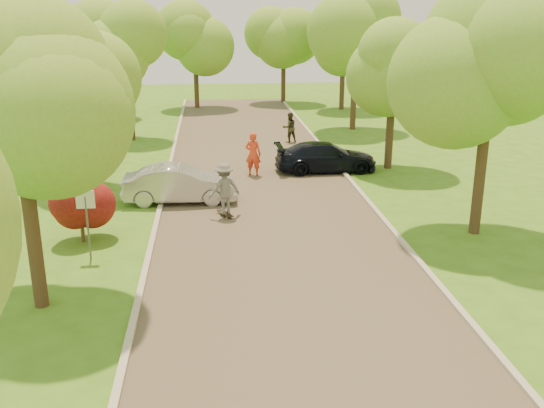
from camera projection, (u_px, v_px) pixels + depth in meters
name	position (u px, v px, depth m)	size (l,w,h in m)	color
ground	(298.00, 311.00, 15.26)	(100.00, 100.00, 0.00)	#3F6F1A
road	(267.00, 211.00, 22.84)	(8.00, 60.00, 0.01)	#4C4438
curb_left	(159.00, 213.00, 22.43)	(0.18, 60.00, 0.12)	#B2AD9E
curb_right	(372.00, 206.00, 23.22)	(0.18, 60.00, 0.12)	#B2AD9E
street_sign	(86.00, 210.00, 18.01)	(0.55, 0.06, 2.17)	#59595E
red_shrub	(80.00, 210.00, 19.52)	(1.70, 1.70, 1.95)	#382619
tree_l_mida	(25.00, 104.00, 14.01)	(4.71, 4.60, 7.39)	#382619
tree_l_midb	(91.00, 79.00, 24.56)	(4.30, 4.20, 6.62)	#382619
tree_l_far	(130.00, 43.00, 33.81)	(4.92, 4.80, 7.79)	#382619
tree_r_mida	(498.00, 67.00, 19.00)	(5.13, 5.00, 7.95)	#382619
tree_r_midb	(398.00, 64.00, 27.68)	(4.51, 4.40, 7.01)	#382619
tree_r_far	(360.00, 34.00, 36.92)	(5.33, 5.20, 8.34)	#382619
tree_bg_a	(108.00, 40.00, 41.20)	(5.12, 5.00, 7.72)	#382619
tree_bg_b	(347.00, 34.00, 44.69)	(5.12, 5.00, 7.95)	#382619
tree_bg_c	(198.00, 41.00, 45.66)	(4.92, 4.80, 7.33)	#382619
tree_bg_d	(286.00, 36.00, 48.15)	(5.12, 5.00, 7.72)	#382619
silver_sedan	(180.00, 184.00, 23.75)	(1.55, 4.44, 1.46)	#ABAAAF
dark_sedan	(326.00, 157.00, 28.34)	(1.93, 4.74, 1.38)	black
longboard	(225.00, 213.00, 22.28)	(0.63, 1.00, 0.11)	black
skateboarder	(224.00, 188.00, 21.99)	(1.22, 0.70, 1.89)	slate
person_striped	(253.00, 154.00, 27.50)	(0.73, 0.48, 2.01)	red
person_olive	(289.00, 128.00, 34.49)	(0.84, 0.65, 1.72)	#2D2F1C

